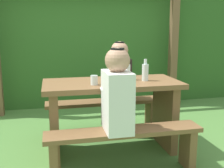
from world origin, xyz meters
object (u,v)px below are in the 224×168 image
at_px(picnic_table, 112,104).
at_px(bench_near, 124,142).
at_px(person_white_shirt, 117,93).
at_px(drinking_glass, 94,80).
at_px(bench_far, 103,110).
at_px(bottle_center, 145,72).
at_px(bottle_right, 127,71).
at_px(person_black_coat, 120,73).
at_px(bottle_left, 111,74).

xyz_separation_m(picnic_table, bench_near, (0.00, -0.50, -0.21)).
xyz_separation_m(person_white_shirt, drinking_glass, (-0.14, 0.37, 0.05)).
xyz_separation_m(bench_far, bottle_center, (0.35, -0.54, 0.55)).
distance_m(person_white_shirt, bottle_right, 0.61).
bearing_deg(person_black_coat, picnic_table, -112.35).
bearing_deg(bench_near, person_white_shirt, 177.15).
bearing_deg(bench_near, picnic_table, 90.00).
relative_size(bottle_left, bottle_right, 1.08).
bearing_deg(person_black_coat, person_white_shirt, -105.22).
relative_size(person_black_coat, bottle_right, 3.28).
relative_size(picnic_table, bench_near, 1.00).
relative_size(picnic_table, bottle_center, 6.16).
relative_size(bench_far, bottle_right, 6.37).
xyz_separation_m(picnic_table, bottle_left, (-0.03, -0.09, 0.34)).
xyz_separation_m(bottle_left, bottle_right, (0.21, 0.14, -0.00)).
xyz_separation_m(person_white_shirt, bottle_right, (0.24, 0.55, 0.09)).
bearing_deg(bottle_right, person_white_shirt, -113.71).
xyz_separation_m(picnic_table, person_black_coat, (0.21, 0.50, 0.24)).
height_order(picnic_table, person_black_coat, person_black_coat).
height_order(bench_near, bottle_right, bottle_right).
bearing_deg(bench_far, bottle_right, -68.65).
distance_m(picnic_table, bottle_center, 0.49).
xyz_separation_m(bench_near, bottle_right, (0.18, 0.56, 0.54)).
bearing_deg(drinking_glass, bench_far, 72.01).
distance_m(bench_near, person_black_coat, 1.12).
distance_m(bench_near, bench_far, 1.01).
relative_size(drinking_glass, bottle_left, 0.39).
xyz_separation_m(drinking_glass, bottle_center, (0.55, 0.10, 0.05)).
bearing_deg(bottle_right, picnic_table, -163.39).
bearing_deg(bench_near, drinking_glass, 118.81).
height_order(picnic_table, bench_near, picnic_table).
bearing_deg(bottle_center, bottle_left, -172.11).
bearing_deg(drinking_glass, bottle_right, 25.51).
relative_size(bench_far, bottle_left, 5.90).
bearing_deg(bench_far, bottle_left, -92.76).
height_order(bench_far, drinking_glass, drinking_glass).
bearing_deg(picnic_table, bench_far, 90.00).
bearing_deg(person_black_coat, bottle_right, -93.76).
bearing_deg(bench_far, bottle_center, -57.28).
xyz_separation_m(bench_near, drinking_glass, (-0.21, 0.37, 0.50)).
bearing_deg(bottle_right, drinking_glass, -154.49).
xyz_separation_m(bench_far, bottle_left, (-0.03, -0.59, 0.55)).
bearing_deg(person_white_shirt, bottle_right, 66.29).
bearing_deg(bottle_right, bench_far, 111.35).
bearing_deg(bottle_left, person_black_coat, 68.24).
relative_size(bench_near, person_white_shirt, 1.95).
bearing_deg(person_black_coat, bench_near, -101.58).
height_order(bench_near, bench_far, same).
height_order(bench_near, bottle_left, bottle_left).
bearing_deg(picnic_table, drinking_glass, -147.77).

